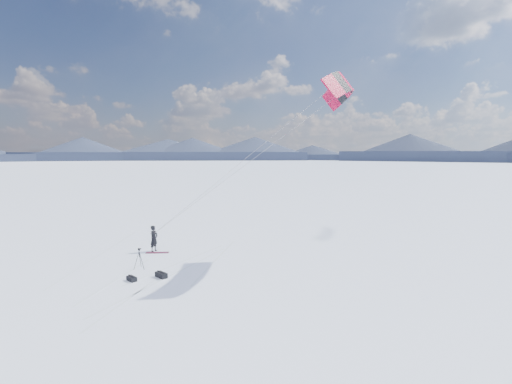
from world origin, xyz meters
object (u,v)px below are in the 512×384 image
Objects in this scene: snowkiter at (154,251)px; snowboard at (157,253)px; gear_bag_b at (132,279)px; tripod at (139,255)px; gear_bag_a at (161,275)px.

snowboard is (0.49, -0.16, 0.02)m from snowkiter.
gear_bag_b is (3.64, -4.82, 0.13)m from snowkiter.
tripod is at bearing -153.73° from snowkiter.
snowboard is at bearing -117.91° from snowkiter.
tripod is at bearing -179.28° from gear_bag_a.
gear_bag_a is 1.16× the size of gear_bag_b.
snowkiter is at bearing 138.07° from gear_bag_b.
gear_bag_a reaches higher than gear_bag_b.
gear_bag_a reaches higher than snowboard.
snowboard is at bearing 135.07° from gear_bag_b.
snowkiter is at bearing 119.68° from tripod.
snowkiter reaches higher than gear_bag_a.
tripod is at bearing 139.96° from gear_bag_b.
gear_bag_a is at bearing -76.04° from snowboard.
tripod is (2.31, -3.17, 0.81)m from snowkiter.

